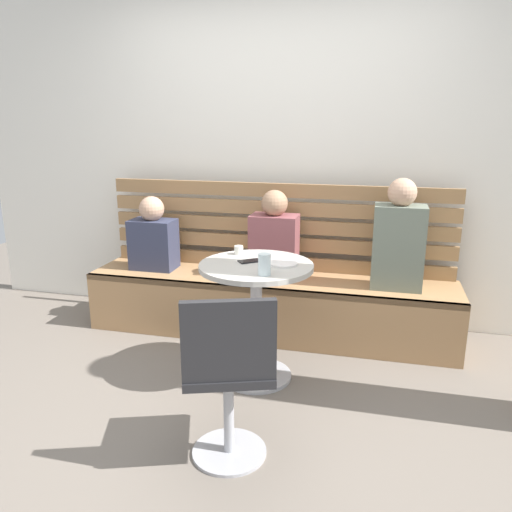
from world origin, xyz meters
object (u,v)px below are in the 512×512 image
(person_child_middle, at_px, (274,239))
(plate_small, at_px, (283,264))
(person_adult, at_px, (399,240))
(cup_espresso_small, at_px, (239,250))
(cafe_table, at_px, (256,299))
(cup_glass_tall, at_px, (264,264))
(phone_on_table, at_px, (250,261))
(white_chair, at_px, (229,373))
(person_child_left, at_px, (153,238))
(booth_bench, at_px, (269,305))

(person_child_middle, xyz_separation_m, plate_small, (0.20, -0.68, 0.02))
(person_adult, distance_m, cup_espresso_small, 1.10)
(cafe_table, relative_size, person_adult, 0.98)
(person_child_middle, xyz_separation_m, cup_espresso_small, (-0.12, -0.53, 0.04))
(cup_glass_tall, height_order, phone_on_table, cup_glass_tall)
(person_adult, relative_size, cup_glass_tall, 6.29)
(white_chair, relative_size, person_child_middle, 1.32)
(white_chair, bearing_deg, cafe_table, 95.22)
(person_child_left, bearing_deg, white_chair, -54.67)
(phone_on_table, bearing_deg, person_adult, -91.31)
(person_child_left, bearing_deg, cafe_table, -34.94)
(person_child_left, relative_size, plate_small, 3.32)
(cafe_table, xyz_separation_m, person_child_middle, (-0.04, 0.71, 0.20))
(phone_on_table, bearing_deg, plate_small, -130.89)
(plate_small, bearing_deg, person_child_left, 149.83)
(person_child_left, bearing_deg, cup_glass_tall, -39.36)
(cafe_table, bearing_deg, person_child_left, 145.06)
(cafe_table, height_order, cup_espresso_small, cup_espresso_small)
(phone_on_table, bearing_deg, cup_glass_tall, 173.58)
(person_child_middle, bearing_deg, phone_on_table, -90.29)
(person_child_left, bearing_deg, booth_bench, -1.20)
(person_adult, bearing_deg, cup_espresso_small, -153.69)
(booth_bench, relative_size, cafe_table, 3.65)
(phone_on_table, bearing_deg, cup_espresso_small, 0.75)
(booth_bench, height_order, phone_on_table, phone_on_table)
(person_child_middle, bearing_deg, plate_small, -73.75)
(cup_espresso_small, bearing_deg, cafe_table, -48.96)
(person_child_middle, bearing_deg, cup_espresso_small, -102.54)
(white_chair, distance_m, person_adult, 1.69)
(booth_bench, height_order, person_adult, person_adult)
(white_chair, relative_size, phone_on_table, 6.07)
(cup_glass_tall, distance_m, plate_small, 0.24)
(cup_glass_tall, distance_m, phone_on_table, 0.28)
(person_child_left, height_order, cup_espresso_small, person_child_left)
(person_child_middle, bearing_deg, white_chair, -85.62)
(white_chair, height_order, plate_small, white_chair)
(booth_bench, xyz_separation_m, person_adult, (0.90, -0.00, 0.56))
(cup_glass_tall, xyz_separation_m, cup_espresso_small, (-0.26, 0.38, -0.03))
(cup_glass_tall, relative_size, cup_espresso_small, 2.14)
(plate_small, height_order, phone_on_table, plate_small)
(cup_espresso_small, bearing_deg, phone_on_table, -51.96)
(cup_espresso_small, bearing_deg, person_adult, 26.31)
(person_adult, bearing_deg, phone_on_table, -144.02)
(person_child_left, bearing_deg, person_child_middle, 1.04)
(person_child_left, relative_size, cup_glass_tall, 4.71)
(white_chair, height_order, cup_glass_tall, cup_glass_tall)
(cafe_table, distance_m, cup_glass_tall, 0.36)
(cup_glass_tall, bearing_deg, person_child_middle, 98.66)
(person_child_middle, xyz_separation_m, phone_on_table, (-0.00, -0.67, 0.02))
(cafe_table, relative_size, cup_glass_tall, 6.17)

